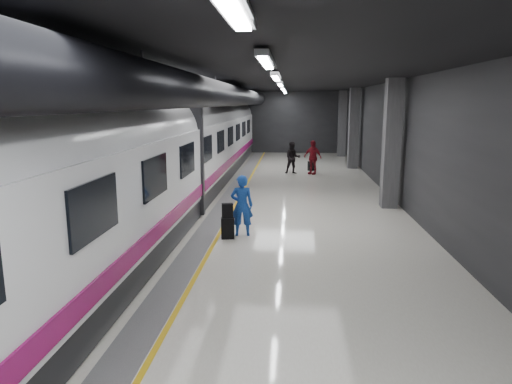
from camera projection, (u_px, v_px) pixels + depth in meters
name	position (u px, v px, depth m)	size (l,w,h in m)	color
ground	(257.00, 218.00, 14.73)	(40.00, 40.00, 0.00)	white
platform_hall	(251.00, 107.00, 15.00)	(10.02, 40.02, 4.51)	black
train	(156.00, 154.00, 14.57)	(3.05, 38.00, 4.05)	black
traveler_main	(242.00, 205.00, 12.69)	(0.63, 0.41, 1.72)	blue
suitcase_main	(228.00, 228.00, 12.50)	(0.36, 0.23, 0.58)	black
shoulder_bag	(227.00, 211.00, 12.42)	(0.30, 0.16, 0.40)	black
traveler_far_a	(293.00, 158.00, 23.86)	(0.82, 0.64, 1.68)	black
traveler_far_b	(313.00, 157.00, 23.73)	(1.03, 0.43, 1.76)	maroon
suitcase_far	(311.00, 166.00, 25.09)	(0.35, 0.23, 0.51)	black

